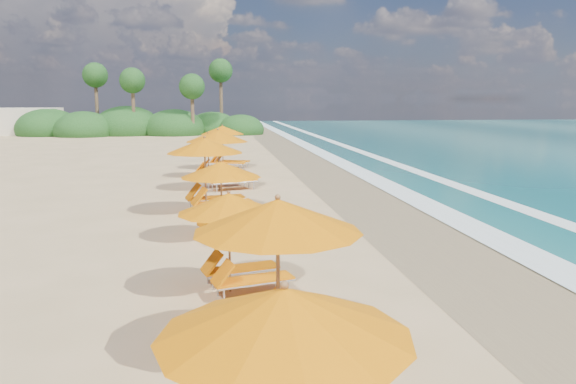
% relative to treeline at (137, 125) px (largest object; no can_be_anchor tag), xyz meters
% --- Properties ---
extents(ground, '(160.00, 160.00, 0.00)m').
position_rel_treeline_xyz_m(ground, '(9.94, -45.51, -1.00)').
color(ground, tan).
rests_on(ground, ground).
extents(wet_sand, '(4.00, 160.00, 0.01)m').
position_rel_treeline_xyz_m(wet_sand, '(13.94, -45.51, -0.99)').
color(wet_sand, '#8B7953').
rests_on(wet_sand, ground).
extents(surf_foam, '(4.00, 160.00, 0.01)m').
position_rel_treeline_xyz_m(surf_foam, '(16.64, -45.51, -0.97)').
color(surf_foam, white).
rests_on(surf_foam, ground).
extents(station_2, '(3.09, 3.00, 2.46)m').
position_rel_treeline_xyz_m(station_2, '(8.94, -53.13, 0.38)').
color(station_2, olive).
rests_on(station_2, ground).
extents(station_3, '(2.53, 2.45, 2.03)m').
position_rel_treeline_xyz_m(station_3, '(8.31, -50.02, 0.14)').
color(station_3, olive).
rests_on(station_3, ground).
extents(station_4, '(2.83, 2.78, 2.19)m').
position_rel_treeline_xyz_m(station_4, '(8.24, -45.84, 0.23)').
color(station_4, olive).
rests_on(station_4, ground).
extents(station_5, '(3.14, 3.02, 2.57)m').
position_rel_treeline_xyz_m(station_5, '(7.81, -42.14, 0.44)').
color(station_5, olive).
rests_on(station_5, ground).
extents(station_6, '(3.29, 3.23, 2.56)m').
position_rel_treeline_xyz_m(station_6, '(8.30, -37.30, 0.44)').
color(station_6, olive).
rests_on(station_6, ground).
extents(station_7, '(2.69, 2.60, 2.18)m').
position_rel_treeline_xyz_m(station_7, '(7.83, -33.47, 0.23)').
color(station_7, olive).
rests_on(station_7, ground).
extents(station_8, '(3.07, 3.01, 2.39)m').
position_rel_treeline_xyz_m(station_8, '(8.60, -30.28, 0.35)').
color(station_8, olive).
rests_on(station_8, ground).
extents(treeline, '(25.80, 8.80, 9.74)m').
position_rel_treeline_xyz_m(treeline, '(0.00, 0.00, 0.00)').
color(treeline, '#163D14').
rests_on(treeline, ground).
extents(beach_building, '(7.00, 5.00, 2.80)m').
position_rel_treeline_xyz_m(beach_building, '(-12.06, 2.49, 0.40)').
color(beach_building, beige).
rests_on(beach_building, ground).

